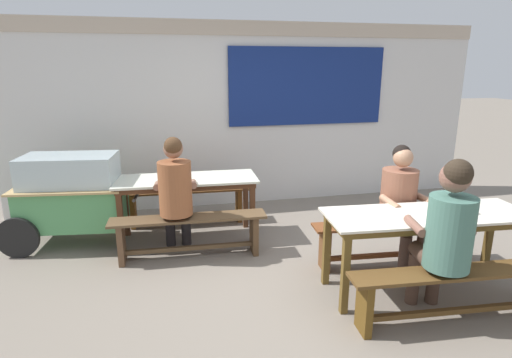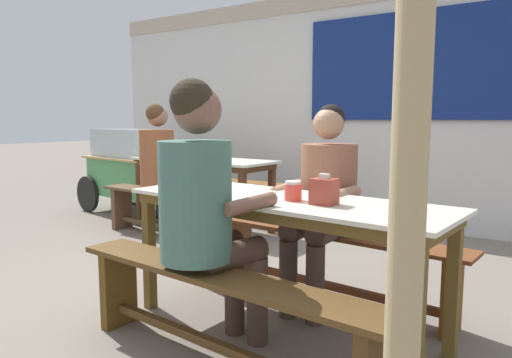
# 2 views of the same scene
# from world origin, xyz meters

# --- Properties ---
(ground_plane) EXTENTS (40.00, 40.00, 0.00)m
(ground_plane) POSITION_xyz_m (0.00, 0.00, 0.00)
(ground_plane) COLOR gray
(backdrop_wall) EXTENTS (6.95, 0.23, 2.63)m
(backdrop_wall) POSITION_xyz_m (0.03, 2.56, 1.38)
(backdrop_wall) COLOR silver
(backdrop_wall) RESTS_ON ground_plane
(dining_table_far) EXTENTS (1.66, 0.68, 0.76)m
(dining_table_far) POSITION_xyz_m (-1.07, 1.30, 0.67)
(dining_table_far) COLOR silver
(dining_table_far) RESTS_ON ground_plane
(dining_table_near) EXTENTS (1.88, 0.76, 0.76)m
(dining_table_near) POSITION_xyz_m (0.94, -0.40, 0.68)
(dining_table_near) COLOR silver
(dining_table_near) RESTS_ON ground_plane
(bench_far_back) EXTENTS (1.63, 0.36, 0.47)m
(bench_far_back) POSITION_xyz_m (-1.05, 1.82, 0.31)
(bench_far_back) COLOR brown
(bench_far_back) RESTS_ON ground_plane
(bench_far_front) EXTENTS (1.67, 0.34, 0.47)m
(bench_far_front) POSITION_xyz_m (-1.09, 0.77, 0.32)
(bench_far_front) COLOR brown
(bench_far_front) RESTS_ON ground_plane
(bench_near_back) EXTENTS (1.78, 0.39, 0.47)m
(bench_near_back) POSITION_xyz_m (0.98, 0.12, 0.31)
(bench_near_back) COLOR brown
(bench_near_back) RESTS_ON ground_plane
(bench_near_front) EXTENTS (1.81, 0.39, 0.47)m
(bench_near_front) POSITION_xyz_m (0.90, -0.92, 0.32)
(bench_near_front) COLOR brown
(bench_near_front) RESTS_ON ground_plane
(food_cart) EXTENTS (1.57, 0.87, 1.06)m
(food_cart) POSITION_xyz_m (-2.37, 1.46, 0.61)
(food_cart) COLOR #50985A
(food_cart) RESTS_ON ground_plane
(person_near_front) EXTENTS (0.51, 0.57, 1.37)m
(person_near_front) POSITION_xyz_m (0.77, -0.86, 0.79)
(person_near_front) COLOR #493429
(person_near_front) RESTS_ON ground_plane
(person_left_back_turned) EXTENTS (0.47, 0.59, 1.33)m
(person_left_back_turned) POSITION_xyz_m (-1.21, 0.84, 0.76)
(person_left_back_turned) COLOR black
(person_left_back_turned) RESTS_ON ground_plane
(person_right_near_table) EXTENTS (0.47, 0.57, 1.28)m
(person_right_near_table) POSITION_xyz_m (0.97, 0.06, 0.73)
(person_right_near_table) COLOR #4D3830
(person_right_near_table) RESTS_ON ground_plane
(tissue_box) EXTENTS (0.12, 0.11, 0.15)m
(tissue_box) POSITION_xyz_m (1.22, -0.46, 0.82)
(tissue_box) COLOR #9D3A2C
(tissue_box) RESTS_ON dining_table_near
(condiment_jar) EXTENTS (0.09, 0.09, 0.10)m
(condiment_jar) POSITION_xyz_m (1.03, -0.45, 0.81)
(condiment_jar) COLOR #E04738
(condiment_jar) RESTS_ON dining_table_near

